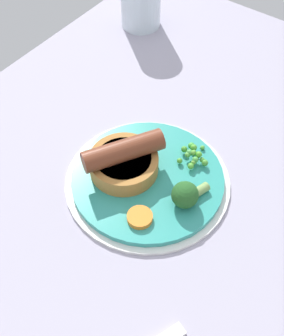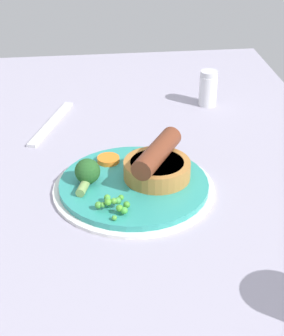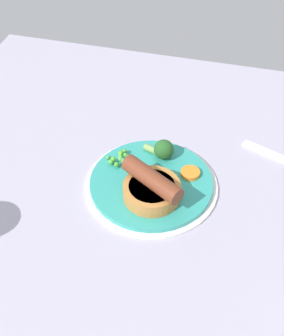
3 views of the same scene
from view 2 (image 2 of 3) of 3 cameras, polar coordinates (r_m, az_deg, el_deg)
The scene contains 8 objects.
dining_table at distance 88.02cm, azimuth -3.89°, elevation -1.24°, with size 110.00×80.00×3.00cm, color #9E99AD.
dinner_plate at distance 82.33cm, azimuth -0.83°, elevation -1.93°, with size 23.78×23.78×1.40cm.
sausage_pudding at distance 81.92cm, azimuth 1.54°, elevation 0.36°, with size 11.49×9.86×5.71cm.
pea_pile at distance 75.66cm, azimuth -2.90°, elevation -3.61°, with size 5.15×4.75×1.84cm.
broccoli_floret_far at distance 81.12cm, azimuth -5.60°, elevation -0.48°, with size 5.98×3.73×3.73cm.
carrot_slice_0 at distance 86.95cm, azimuth -3.44°, elevation 0.87°, with size 3.45×3.45×0.78cm, color orange.
fork at distance 102.74cm, azimuth -9.19°, elevation 4.49°, with size 18.00×1.60×0.60cm, color silver.
salt_shaker at distance 109.01cm, azimuth 6.73°, elevation 8.04°, with size 3.45×3.45×6.88cm.
Camera 2 is at (74.82, -2.57, 47.79)cm, focal length 60.00 mm.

